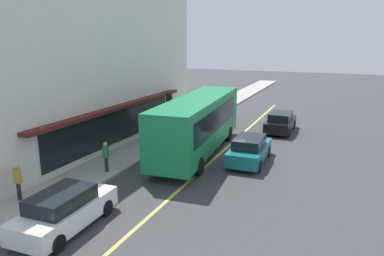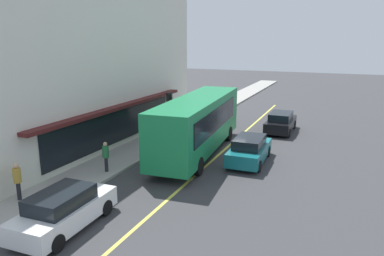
% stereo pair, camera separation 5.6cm
% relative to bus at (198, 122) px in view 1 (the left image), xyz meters
% --- Properties ---
extents(ground, '(120.00, 120.00, 0.00)m').
position_rel_bus_xyz_m(ground, '(0.97, -1.27, -1.99)').
color(ground, '#38383A').
extents(sidewalk, '(80.00, 2.68, 0.15)m').
position_rel_bus_xyz_m(sidewalk, '(0.97, 3.81, -1.91)').
color(sidewalk, '#9E9B93').
rests_on(sidewalk, ground).
extents(lane_centre_stripe, '(36.00, 0.16, 0.01)m').
position_rel_bus_xyz_m(lane_centre_stripe, '(0.97, -1.27, -1.98)').
color(lane_centre_stripe, '#D8D14C').
rests_on(lane_centre_stripe, ground).
extents(storefront_building, '(22.02, 9.33, 11.03)m').
position_rel_bus_xyz_m(storefront_building, '(-1.01, 9.51, 3.52)').
color(storefront_building, silver).
rests_on(storefront_building, ground).
extents(bus, '(11.29, 3.37, 3.50)m').
position_rel_bus_xyz_m(bus, '(0.00, 0.00, 0.00)').
color(bus, '#197F47').
rests_on(bus, ground).
extents(traffic_light, '(0.30, 0.52, 3.20)m').
position_rel_bus_xyz_m(traffic_light, '(2.09, 2.99, 0.55)').
color(traffic_light, '#2D2D33').
rests_on(traffic_light, sidewalk).
extents(car_black, '(4.31, 1.87, 1.52)m').
position_rel_bus_xyz_m(car_black, '(7.49, -3.76, -1.24)').
color(car_black, black).
rests_on(car_black, ground).
extents(car_teal, '(4.34, 1.95, 1.52)m').
position_rel_bus_xyz_m(car_teal, '(-0.37, -3.32, -1.24)').
color(car_teal, '#14666B').
rests_on(car_teal, ground).
extents(car_white, '(4.35, 1.96, 1.52)m').
position_rel_bus_xyz_m(car_white, '(-10.47, 1.17, -1.24)').
color(car_white, white).
rests_on(car_white, ground).
extents(pedestrian_at_corner, '(0.34, 0.34, 1.66)m').
position_rel_bus_xyz_m(pedestrian_at_corner, '(-9.53, 4.51, -0.84)').
color(pedestrian_at_corner, black).
rests_on(pedestrian_at_corner, sidewalk).
extents(pedestrian_near_storefront, '(0.34, 0.34, 1.55)m').
position_rel_bus_xyz_m(pedestrian_near_storefront, '(2.97, 3.21, -0.92)').
color(pedestrian_near_storefront, black).
rests_on(pedestrian_near_storefront, sidewalk).
extents(pedestrian_mid_block, '(0.34, 0.34, 1.61)m').
position_rel_bus_xyz_m(pedestrian_mid_block, '(-5.18, 3.11, -0.88)').
color(pedestrian_mid_block, black).
rests_on(pedestrian_mid_block, sidewalk).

